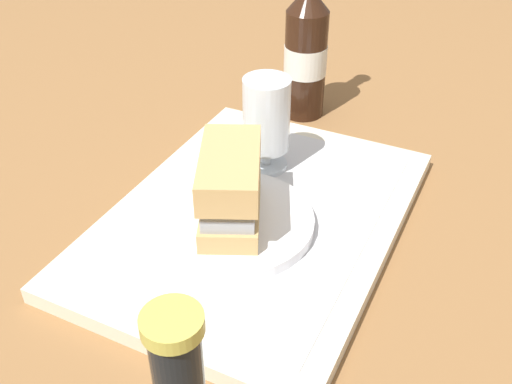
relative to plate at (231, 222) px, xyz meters
The scene contains 7 objects.
ground_plane 0.05m from the plate, 19.12° to the right, with size 3.00×3.00×0.00m, color olive.
tray 0.04m from the plate, 19.12° to the right, with size 0.44×0.32×0.02m, color beige.
placemat 0.04m from the plate, 19.12° to the right, with size 0.38×0.27×0.00m, color silver.
plate is the anchor object (origin of this frame).
sandwich 0.05m from the plate, 24.48° to the left, with size 0.14×0.11×0.08m.
beer_glass 0.15m from the plate, ahead, with size 0.06×0.06×0.12m.
beer_bottle 0.34m from the plate, ahead, with size 0.07×0.07×0.27m.
Camera 1 is at (-0.50, -0.24, 0.45)m, focal length 41.58 mm.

